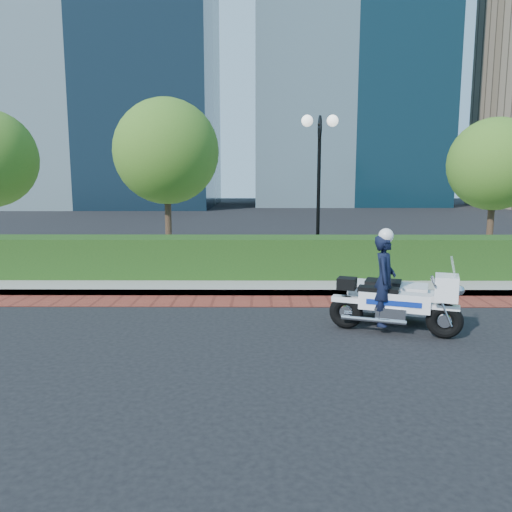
{
  "coord_description": "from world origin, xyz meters",
  "views": [
    {
      "loc": [
        -0.68,
        -8.96,
        2.61
      ],
      "look_at": [
        -0.74,
        1.45,
        1.0
      ],
      "focal_mm": 35.0,
      "sensor_mm": 36.0,
      "label": 1
    }
  ],
  "objects_px": {
    "police_motorcycle": "(391,294)",
    "tree_c": "(495,164)",
    "lamppost": "(319,166)",
    "tree_b": "(166,152)"
  },
  "relations": [
    {
      "from": "tree_c",
      "to": "lamppost",
      "type": "bearing_deg",
      "value": -166.7
    },
    {
      "from": "police_motorcycle",
      "to": "lamppost",
      "type": "bearing_deg",
      "value": 116.33
    },
    {
      "from": "tree_b",
      "to": "tree_c",
      "type": "xyz_separation_m",
      "value": [
        10.0,
        -0.0,
        -0.39
      ]
    },
    {
      "from": "tree_b",
      "to": "police_motorcycle",
      "type": "distance_m",
      "value": 9.05
    },
    {
      "from": "tree_c",
      "to": "police_motorcycle",
      "type": "relative_size",
      "value": 2.0
    },
    {
      "from": "lamppost",
      "to": "police_motorcycle",
      "type": "height_order",
      "value": "lamppost"
    },
    {
      "from": "lamppost",
      "to": "tree_b",
      "type": "relative_size",
      "value": 0.86
    },
    {
      "from": "tree_b",
      "to": "tree_c",
      "type": "distance_m",
      "value": 10.01
    },
    {
      "from": "police_motorcycle",
      "to": "tree_c",
      "type": "bearing_deg",
      "value": 74.61
    },
    {
      "from": "tree_b",
      "to": "tree_c",
      "type": "relative_size",
      "value": 1.14
    }
  ]
}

